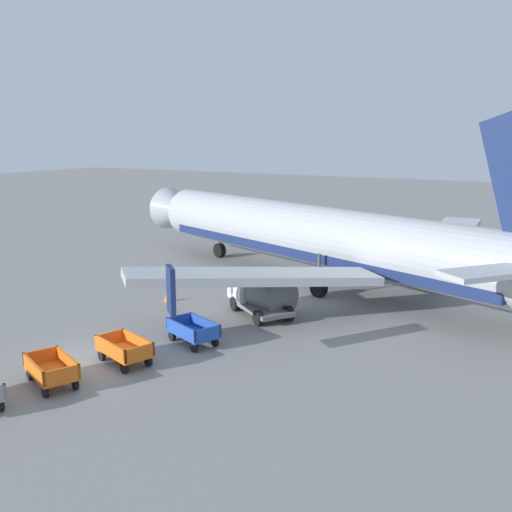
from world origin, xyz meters
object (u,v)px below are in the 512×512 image
(baggage_cart_third_in_row, at_px, (124,349))
(service_truck_beside_carts, at_px, (253,291))
(baggage_cart_second_in_row, at_px, (51,370))
(airplane, at_px, (327,239))
(traffic_cone_near_plane, at_px, (168,296))
(baggage_cart_fourth_in_row, at_px, (193,331))

(baggage_cart_third_in_row, bearing_deg, service_truck_beside_carts, 84.18)
(baggage_cart_third_in_row, bearing_deg, baggage_cart_second_in_row, -106.67)
(airplane, xyz_separation_m, traffic_cone_near_plane, (-6.51, -7.87, -2.74))
(airplane, distance_m, traffic_cone_near_plane, 10.57)
(airplane, height_order, traffic_cone_near_plane, airplane)
(airplane, xyz_separation_m, baggage_cart_third_in_row, (-2.22, -16.16, -2.45))
(airplane, height_order, baggage_cart_second_in_row, airplane)
(airplane, distance_m, baggage_cart_fourth_in_row, 13.07)
(baggage_cart_second_in_row, bearing_deg, baggage_cart_third_in_row, 73.33)
(baggage_cart_second_in_row, distance_m, service_truck_beside_carts, 12.32)
(baggage_cart_third_in_row, bearing_deg, baggage_cart_fourth_in_row, 72.09)
(baggage_cart_fourth_in_row, bearing_deg, service_truck_beside_carts, 91.58)
(baggage_cart_fourth_in_row, distance_m, service_truck_beside_carts, 5.79)
(traffic_cone_near_plane, bearing_deg, baggage_cart_third_in_row, -62.62)
(service_truck_beside_carts, bearing_deg, baggage_cart_fourth_in_row, -88.42)
(airplane, distance_m, baggage_cart_second_in_row, 19.61)
(airplane, xyz_separation_m, service_truck_beside_carts, (-1.28, -7.02, -1.95))
(baggage_cart_second_in_row, relative_size, baggage_cart_third_in_row, 0.99)
(baggage_cart_third_in_row, xyz_separation_m, service_truck_beside_carts, (0.93, 9.13, 0.50))
(baggage_cart_third_in_row, distance_m, service_truck_beside_carts, 9.20)
(baggage_cart_second_in_row, bearing_deg, airplane, 80.75)
(baggage_cart_third_in_row, relative_size, traffic_cone_near_plane, 5.82)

